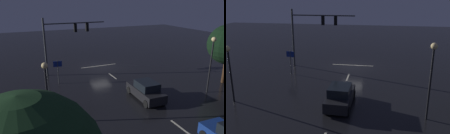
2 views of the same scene
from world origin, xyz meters
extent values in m
plane|color=black|center=(0.00, 0.00, 0.00)|extent=(80.00, 80.00, 0.00)
cylinder|color=#383A3D|center=(7.00, 0.61, 3.38)|extent=(0.22, 0.22, 6.76)
cylinder|color=#383A3D|center=(3.35, 0.61, 6.05)|extent=(7.31, 0.14, 0.14)
cube|color=black|center=(3.35, 0.61, 5.48)|extent=(0.32, 0.36, 1.00)
sphere|color=red|center=(3.35, 0.42, 5.80)|extent=(0.20, 0.20, 0.20)
sphere|color=black|center=(3.35, 0.42, 5.48)|extent=(0.20, 0.20, 0.20)
sphere|color=black|center=(3.35, 0.42, 5.16)|extent=(0.20, 0.20, 0.20)
cube|color=black|center=(1.88, 0.61, 5.48)|extent=(0.32, 0.36, 1.00)
sphere|color=red|center=(1.88, 0.42, 5.80)|extent=(0.20, 0.20, 0.20)
sphere|color=black|center=(1.88, 0.42, 5.48)|extent=(0.20, 0.20, 0.20)
sphere|color=black|center=(1.88, 0.42, 5.16)|extent=(0.20, 0.20, 0.20)
cube|color=beige|center=(0.00, 4.00, 0.00)|extent=(0.16, 2.20, 0.01)
cube|color=beige|center=(0.00, 10.00, 0.00)|extent=(0.16, 2.20, 0.01)
cube|color=beige|center=(0.00, 16.00, 0.00)|extent=(0.16, 2.20, 0.01)
cube|color=beige|center=(0.00, -0.59, 0.00)|extent=(5.00, 0.16, 0.01)
cube|color=black|center=(-0.28, 10.80, 0.62)|extent=(1.91, 4.35, 0.80)
cube|color=black|center=(-0.27, 11.00, 1.36)|extent=(1.66, 2.14, 0.68)
cylinder|color=black|center=(0.52, 9.17, 0.34)|extent=(0.24, 0.69, 0.68)
cylinder|color=black|center=(-1.16, 9.22, 0.34)|extent=(0.24, 0.69, 0.68)
cylinder|color=black|center=(0.61, 12.37, 0.34)|extent=(0.24, 0.69, 0.68)
cylinder|color=black|center=(-1.07, 12.42, 0.34)|extent=(0.24, 0.69, 0.68)
sphere|color=#F9EFC6|center=(0.32, 8.66, 0.67)|extent=(0.20, 0.20, 0.20)
sphere|color=#F9EFC6|center=(-0.98, 8.69, 0.67)|extent=(0.20, 0.20, 0.20)
cylinder|color=black|center=(-2.08, 17.76, 0.34)|extent=(0.25, 0.69, 0.68)
sphere|color=#F9EFC6|center=(-0.61, 17.18, 0.67)|extent=(0.20, 0.20, 0.20)
sphere|color=#F9EFC6|center=(-1.91, 17.23, 0.67)|extent=(0.20, 0.20, 0.20)
cylinder|color=black|center=(-6.57, 12.04, 2.52)|extent=(0.14, 0.14, 5.05)
sphere|color=#F9D88C|center=(-6.57, 12.04, 5.23)|extent=(0.44, 0.44, 0.44)
cylinder|color=black|center=(8.40, 11.50, 2.11)|extent=(0.14, 0.14, 4.22)
sphere|color=#F9D88C|center=(8.40, 11.50, 4.40)|extent=(0.44, 0.44, 0.44)
cylinder|color=#383A3D|center=(6.27, 3.83, 1.28)|extent=(0.09, 0.09, 2.55)
cube|color=navy|center=(6.27, 3.83, 2.20)|extent=(0.90, 0.20, 0.60)
cylinder|color=#382314|center=(-10.22, 10.76, 1.33)|extent=(0.36, 0.36, 2.66)
camera|label=1|loc=(9.96, 26.47, 8.72)|focal=35.24mm
camera|label=2|loc=(-3.05, 28.45, 8.52)|focal=39.80mm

